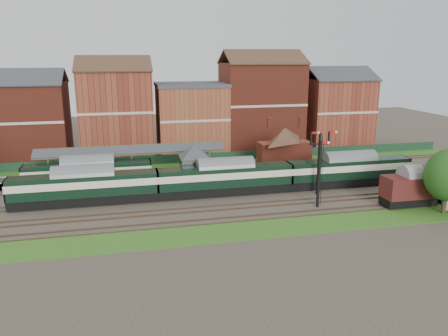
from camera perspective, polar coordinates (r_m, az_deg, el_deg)
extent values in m
plane|color=#473D33|center=(56.19, -0.26, -3.51)|extent=(160.00, 160.00, 0.00)
cube|color=#2D6619|center=(71.28, -3.07, 0.43)|extent=(90.00, 4.50, 0.06)
cube|color=#2D6619|center=(45.28, 3.09, -8.09)|extent=(90.00, 5.00, 0.06)
cube|color=#193823|center=(73.02, -3.35, 1.36)|extent=(90.00, 0.12, 1.50)
cube|color=#2D2D2D|center=(64.50, -6.50, -0.74)|extent=(55.00, 3.40, 1.00)
cube|color=#697755|center=(58.36, -3.84, -1.61)|extent=(3.40, 3.20, 2.40)
cube|color=#49492E|center=(57.78, -3.87, 0.48)|extent=(3.60, 3.40, 2.00)
pyramid|color=#383A3F|center=(57.37, -3.91, 2.22)|extent=(5.40, 5.40, 1.60)
cube|color=maroon|center=(60.09, 3.72, -1.23)|extent=(3.00, 2.40, 2.20)
cube|color=#4C3323|center=(59.11, 3.92, -0.04)|extent=(3.20, 1.34, 0.79)
cube|color=#4C3323|center=(60.32, 3.56, 0.26)|extent=(3.20, 1.34, 0.79)
cube|color=maroon|center=(67.85, 7.86, 1.95)|extent=(8.00, 3.00, 3.50)
pyramid|color=#4C3323|center=(67.29, 7.94, 4.32)|extent=(8.10, 8.10, 2.20)
cube|color=maroon|center=(66.36, 5.93, 4.67)|extent=(0.60, 0.60, 1.60)
cube|color=maroon|center=(68.12, 9.93, 4.79)|extent=(0.60, 0.60, 1.60)
cube|color=#49492E|center=(63.20, -21.91, 0.02)|extent=(0.22, 0.22, 3.40)
cube|color=#49492E|center=(65.91, -2.36, 1.65)|extent=(0.22, 0.22, 3.40)
cube|color=#383A3F|center=(62.27, -12.00, 2.36)|extent=(26.00, 1.99, 0.90)
cube|color=#383A3F|center=(64.13, -12.04, 2.71)|extent=(26.00, 1.99, 0.90)
cube|color=#49492E|center=(63.12, -12.04, 2.88)|extent=(26.00, 0.20, 0.20)
cube|color=black|center=(56.59, 12.24, 0.50)|extent=(0.25, 0.25, 8.00)
cube|color=black|center=(56.03, 12.39, 3.08)|extent=(2.60, 0.18, 0.18)
cube|color=#B2140F|center=(55.49, 11.86, 4.52)|extent=(1.10, 0.08, 0.25)
cube|color=#B2140F|center=(56.53, 14.08, 4.58)|extent=(1.10, 0.08, 0.25)
cube|color=black|center=(51.83, 12.31, -0.81)|extent=(0.25, 0.25, 8.00)
cube|color=#B2140F|center=(51.22, 13.10, 3.22)|extent=(1.10, 0.08, 0.25)
cube|color=maroon|center=(79.59, -24.70, 5.37)|extent=(14.00, 10.00, 13.00)
cube|color=maroon|center=(77.77, -13.86, 6.84)|extent=(12.00, 10.00, 15.00)
cube|color=brown|center=(78.83, -4.26, 6.22)|extent=(12.00, 10.00, 12.00)
cube|color=maroon|center=(81.51, 4.87, 7.90)|extent=(14.00, 10.00, 16.00)
cube|color=maroon|center=(87.40, 14.33, 6.97)|extent=(12.00, 10.00, 13.00)
cube|color=black|center=(55.00, -17.63, -3.88)|extent=(17.23, 2.41, 1.05)
cube|color=black|center=(54.49, -17.78, -2.11)|extent=(17.23, 2.68, 2.49)
cube|color=beige|center=(54.41, -17.80, -1.81)|extent=(17.25, 2.72, 0.86)
cube|color=slate|center=(54.12, -17.89, -0.70)|extent=(17.23, 2.68, 0.57)
cube|color=black|center=(56.08, 0.18, -2.81)|extent=(17.23, 2.41, 1.05)
cube|color=black|center=(55.57, 0.18, -1.07)|extent=(17.23, 2.68, 2.49)
cube|color=beige|center=(55.49, 0.18, -0.77)|extent=(17.25, 2.72, 0.86)
cube|color=slate|center=(55.21, 0.18, 0.32)|extent=(17.23, 2.68, 0.57)
cube|color=black|center=(62.11, 15.87, -1.64)|extent=(17.23, 2.41, 1.05)
cube|color=black|center=(61.66, 15.98, -0.06)|extent=(17.23, 2.68, 2.49)
cube|color=beige|center=(61.59, 16.00, 0.21)|extent=(17.25, 2.72, 0.86)
cube|color=slate|center=(61.33, 16.07, 1.20)|extent=(17.23, 2.68, 0.57)
cube|color=black|center=(61.20, -17.16, -2.00)|extent=(16.45, 2.30, 1.01)
cube|color=black|center=(60.76, -17.28, -0.47)|extent=(16.45, 2.56, 2.38)
cube|color=beige|center=(60.69, -17.30, -0.21)|extent=(16.47, 2.60, 0.82)
cube|color=slate|center=(60.44, -17.38, 0.74)|extent=(16.45, 2.56, 0.55)
cube|color=black|center=(56.47, 22.90, -3.93)|extent=(6.39, 2.35, 0.96)
cube|color=#4B1519|center=(55.97, 23.08, -2.23)|extent=(6.39, 2.77, 2.55)
cube|color=gray|center=(55.61, 23.22, -0.84)|extent=(6.39, 2.77, 0.47)
cylinder|color=#382619|center=(55.14, 26.88, -3.62)|extent=(0.44, 0.44, 3.46)
ellipsoid|color=#214413|center=(54.41, 27.21, -0.84)|extent=(5.09, 5.09, 5.85)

